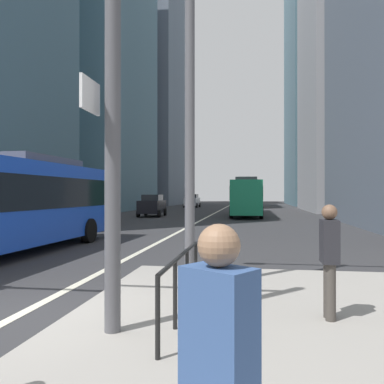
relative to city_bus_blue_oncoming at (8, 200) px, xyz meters
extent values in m
plane|color=#303033|center=(4.14, 13.97, -1.84)|extent=(160.00, 160.00, 0.00)
cube|color=beige|center=(4.14, 23.97, -1.83)|extent=(0.20, 80.00, 0.01)
cube|color=slate|center=(-11.86, 36.00, 17.95)|extent=(11.49, 20.94, 39.58)
cube|color=slate|center=(-11.86, 60.84, 19.21)|extent=(13.23, 20.80, 42.08)
cube|color=slate|center=(21.14, 62.53, 24.01)|extent=(13.20, 22.30, 51.69)
cube|color=blue|center=(0.00, -0.03, -0.11)|extent=(2.83, 11.42, 2.75)
cube|color=black|center=(0.00, -0.03, 0.23)|extent=(2.87, 11.20, 1.10)
cube|color=#4C4C51|center=(0.05, 1.67, 1.41)|extent=(1.87, 4.14, 0.30)
cylinder|color=black|center=(1.31, 3.56, -1.34)|extent=(0.33, 1.01, 1.00)
cylinder|color=black|center=(-1.09, 3.63, -1.34)|extent=(0.33, 1.01, 1.00)
cube|color=#198456|center=(7.45, 24.22, -0.11)|extent=(2.67, 11.65, 2.75)
cube|color=black|center=(7.45, 24.22, 0.23)|extent=(2.71, 11.42, 1.10)
cube|color=#4C4C51|center=(7.47, 22.48, 1.41)|extent=(1.81, 4.21, 0.30)
cylinder|color=black|center=(6.19, 27.92, -1.34)|extent=(0.31, 1.00, 1.00)
cylinder|color=black|center=(8.59, 27.95, -1.34)|extent=(0.31, 1.00, 1.00)
cylinder|color=black|center=(6.30, 20.49, -1.34)|extent=(0.31, 1.00, 1.00)
cylinder|color=black|center=(8.70, 20.52, -1.34)|extent=(0.31, 1.00, 1.00)
cube|color=silver|center=(-0.75, 45.79, -0.97)|extent=(1.85, 4.13, 1.10)
cube|color=black|center=(-0.75, 45.94, -0.16)|extent=(1.53, 2.24, 0.52)
cylinder|color=black|center=(0.14, 44.38, -1.52)|extent=(0.23, 0.64, 0.64)
cylinder|color=black|center=(-1.68, 44.42, -1.52)|extent=(0.23, 0.64, 0.64)
cylinder|color=black|center=(0.19, 47.17, -1.52)|extent=(0.23, 0.64, 0.64)
cylinder|color=black|center=(-1.63, 47.20, -1.52)|extent=(0.23, 0.64, 0.64)
cube|color=gold|center=(8.38, 48.60, -0.97)|extent=(1.99, 4.38, 1.10)
cube|color=black|center=(8.37, 48.45, -0.16)|extent=(1.61, 2.39, 0.52)
cylinder|color=black|center=(7.54, 50.10, -1.52)|extent=(0.25, 0.65, 0.64)
cylinder|color=black|center=(9.36, 50.01, -1.52)|extent=(0.25, 0.65, 0.64)
cylinder|color=black|center=(7.40, 47.18, -1.52)|extent=(0.25, 0.65, 0.64)
cylinder|color=black|center=(9.21, 47.10, -1.52)|extent=(0.25, 0.65, 0.64)
cube|color=maroon|center=(7.19, 47.77, -0.97)|extent=(1.97, 4.10, 1.10)
cube|color=black|center=(7.18, 47.62, -0.16)|extent=(1.60, 2.24, 0.52)
cylinder|color=black|center=(6.34, 49.18, -1.52)|extent=(0.25, 0.65, 0.64)
cylinder|color=black|center=(8.16, 49.09, -1.52)|extent=(0.25, 0.65, 0.64)
cylinder|color=black|center=(6.21, 46.45, -1.52)|extent=(0.25, 0.65, 0.64)
cylinder|color=black|center=(8.03, 46.37, -1.52)|extent=(0.25, 0.65, 0.64)
cube|color=black|center=(-0.80, 22.42, -0.97)|extent=(1.95, 4.33, 1.10)
cube|color=black|center=(-0.80, 22.57, -0.16)|extent=(1.58, 2.36, 0.52)
cylinder|color=black|center=(0.17, 21.00, -1.52)|extent=(0.24, 0.65, 0.64)
cylinder|color=black|center=(-1.65, 20.93, -1.52)|extent=(0.24, 0.65, 0.64)
cylinder|color=black|center=(0.06, 23.90, -1.52)|extent=(0.24, 0.65, 0.64)
cylinder|color=black|center=(-1.76, 23.83, -1.52)|extent=(0.24, 0.65, 0.64)
cylinder|color=#515156|center=(6.11, -6.95, 1.31)|extent=(0.22, 0.22, 6.00)
cube|color=white|center=(5.86, -7.13, 1.51)|extent=(0.04, 0.60, 0.44)
cylinder|color=#56565B|center=(6.77, -4.31, 2.31)|extent=(0.20, 0.20, 8.00)
cylinder|color=black|center=(6.94, -7.76, -1.21)|extent=(0.06, 0.06, 0.95)
cylinder|color=black|center=(6.94, -6.72, -1.21)|extent=(0.06, 0.06, 0.95)
cylinder|color=black|center=(6.94, -5.69, -1.21)|extent=(0.06, 0.06, 0.95)
cylinder|color=black|center=(6.94, -4.65, -1.21)|extent=(0.06, 0.06, 0.95)
cylinder|color=black|center=(6.94, -6.21, -0.74)|extent=(0.06, 3.11, 0.06)
cube|color=#38568E|center=(7.83, -10.08, -0.52)|extent=(0.45, 0.41, 0.65)
sphere|color=#9E7556|center=(7.83, -10.08, -0.07)|extent=(0.23, 0.23, 0.23)
cylinder|color=#423D38|center=(9.15, -5.86, -1.26)|extent=(0.15, 0.15, 0.84)
cylinder|color=#423D38|center=(9.15, -6.02, -1.26)|extent=(0.15, 0.15, 0.84)
cube|color=#232328|center=(9.15, -5.94, -0.52)|extent=(0.24, 0.38, 0.65)
sphere|color=brown|center=(9.15, -5.94, -0.08)|extent=(0.23, 0.23, 0.23)
camera|label=1|loc=(8.01, -12.22, 0.20)|focal=37.59mm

